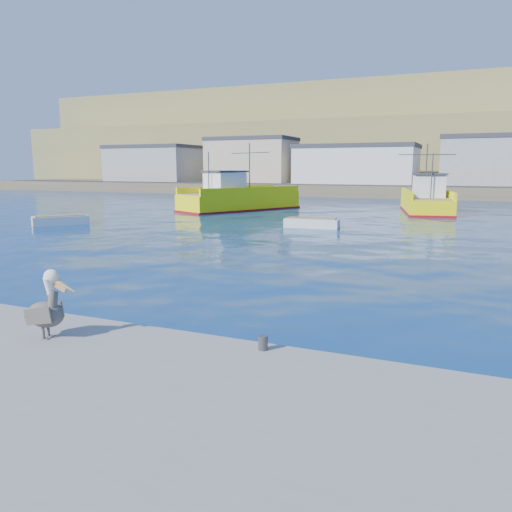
{
  "coord_description": "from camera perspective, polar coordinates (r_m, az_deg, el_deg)",
  "views": [
    {
      "loc": [
        6.72,
        -12.47,
        4.22
      ],
      "look_at": [
        0.42,
        2.28,
        1.36
      ],
      "focal_mm": 35.0,
      "sensor_mm": 36.0,
      "label": 1
    }
  ],
  "objects": [
    {
      "name": "trawler_yellow_b",
      "position": [
        49.99,
        18.86,
        5.92
      ],
      "size": [
        5.88,
        11.56,
        6.48
      ],
      "color": "#FDF00A",
      "rests_on": "ground"
    },
    {
      "name": "dock_bollards",
      "position": [
        11.51,
        -10.43,
        -8.12
      ],
      "size": [
        36.2,
        0.2,
        0.3
      ],
      "color": "#4C4C4C",
      "rests_on": "dock"
    },
    {
      "name": "ground",
      "position": [
        14.78,
        -4.99,
        -6.51
      ],
      "size": [
        260.0,
        260.0,
        0.0
      ],
      "primitive_type": "plane",
      "color": "navy",
      "rests_on": "ground"
    },
    {
      "name": "trawler_yellow_a",
      "position": [
        50.03,
        -2.11,
        6.56
      ],
      "size": [
        9.52,
        13.32,
        6.7
      ],
      "color": "#FDF00A",
      "rests_on": "ground"
    },
    {
      "name": "far_shore",
      "position": [
        121.95,
        20.42,
        11.74
      ],
      "size": [
        200.0,
        81.0,
        24.0
      ],
      "color": "brown",
      "rests_on": "ground"
    },
    {
      "name": "pelican",
      "position": [
        11.89,
        -22.78,
        -5.59
      ],
      "size": [
        1.26,
        0.68,
        1.55
      ],
      "color": "#595451",
      "rests_on": "dock"
    },
    {
      "name": "skiff_mid",
      "position": [
        35.62,
        6.39,
        3.68
      ],
      "size": [
        3.91,
        1.65,
        0.83
      ],
      "color": "silver",
      "rests_on": "ground"
    },
    {
      "name": "skiff_left",
      "position": [
        39.91,
        -21.42,
        3.75
      ],
      "size": [
        3.52,
        3.91,
        0.85
      ],
      "color": "silver",
      "rests_on": "ground"
    }
  ]
}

